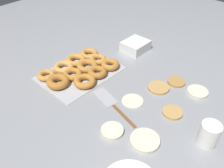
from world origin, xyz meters
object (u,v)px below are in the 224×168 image
Objects in this scene: paper_cup at (209,134)px; spatula at (109,101)px; pancake_3 at (158,88)px; container_stack at (135,46)px; pancake_4 at (198,92)px; pancake_1 at (172,112)px; pancake_6 at (176,82)px; pancake_2 at (145,140)px; pancake_5 at (112,131)px; donut_tray at (80,69)px; pancake_0 at (133,100)px.

paper_cup is 0.33× the size of spatula.
container_stack is at bearing -124.30° from pancake_3.
pancake_3 is at bearing -115.09° from paper_cup.
paper_cup is at bearing 33.08° from pancake_4.
pancake_1 is at bearing 54.30° from pancake_3.
pancake_6 is 0.36m from container_stack.
container_stack is (-0.50, -0.44, 0.02)m from pancake_2.
pancake_3 is at bearing -176.94° from pancake_5.
container_stack reaches higher than pancake_1.
pancake_5 is 0.43m from donut_tray.
container_stack reaches higher than pancake_0.
pancake_2 is at bearing 75.43° from donut_tray.
pancake_1 is 0.89× the size of paper_cup.
pancake_4 is 0.58m from donut_tray.
pancake_4 reaches higher than pancake_0.
pancake_1 is (-0.05, 0.17, 0.00)m from pancake_0.
paper_cup is (0.35, 0.61, 0.02)m from container_stack.
pancake_6 is 0.21× the size of donut_tray.
pancake_1 is 0.28m from spatula.
spatula is (0.08, -0.42, -0.04)m from paper_cup.
paper_cup is (0.05, 0.17, 0.04)m from pancake_1.
paper_cup is at bearing 74.87° from pancake_1.
pancake_1 is 0.20m from pancake_2.
pancake_1 is at bearing 107.34° from pancake_0.
paper_cup is at bearing 60.11° from container_stack.
pancake_4 is at bearing 76.24° from container_stack.
pancake_4 is at bearing 143.25° from pancake_0.
pancake_2 is 0.40m from pancake_6.
donut_tray reaches higher than pancake_5.
pancake_2 is 1.30× the size of pancake_6.
pancake_0 is 0.45m from container_stack.
pancake_4 is 0.47m from container_stack.
paper_cup is (0.24, 0.16, 0.04)m from pancake_4.
pancake_1 is 0.18m from paper_cup.
donut_tray is (0.06, -0.50, 0.01)m from pancake_1.
pancake_4 is (-0.19, 0.01, 0.00)m from pancake_1.
pancake_4 is 1.08× the size of pancake_5.
pancake_4 reaches higher than pancake_6.
pancake_5 is 0.22× the size of donut_tray.
paper_cup reaches higher than donut_tray.
pancake_6 is 0.35m from spatula.
pancake_3 is 0.10m from pancake_6.
donut_tray reaches higher than spatula.
pancake_2 is 0.28× the size of donut_tray.
pancake_6 is (-0.19, -0.10, -0.00)m from pancake_1.
pancake_2 is 0.77× the size of container_stack.
container_stack reaches higher than pancake_4.
pancake_3 is (-0.15, 0.03, 0.00)m from pancake_0.
pancake_3 is 1.17× the size of pancake_6.
spatula is (0.22, -0.11, -0.00)m from pancake_3.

